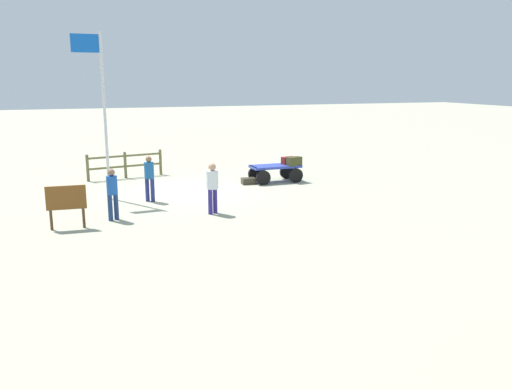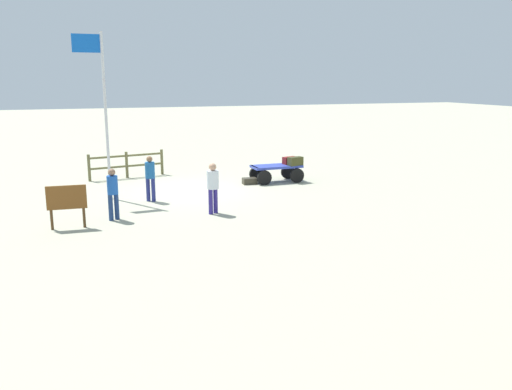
% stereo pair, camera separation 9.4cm
% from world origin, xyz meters
% --- Properties ---
extents(ground_plane, '(120.00, 120.00, 0.00)m').
position_xyz_m(ground_plane, '(0.00, 0.00, 0.00)').
color(ground_plane, '#ADAB90').
extents(luggage_cart, '(2.06, 1.09, 0.70)m').
position_xyz_m(luggage_cart, '(-3.69, -0.54, 0.48)').
color(luggage_cart, '#3041AF').
rests_on(luggage_cart, ground).
extents(suitcase_olive, '(0.67, 0.44, 0.35)m').
position_xyz_m(suitcase_olive, '(-4.42, -0.24, 0.87)').
color(suitcase_olive, '#3B3C19').
rests_on(suitcase_olive, luggage_cart).
extents(suitcase_dark, '(0.64, 0.42, 0.30)m').
position_xyz_m(suitcase_dark, '(-4.35, -0.67, 0.85)').
color(suitcase_dark, maroon).
rests_on(suitcase_dark, luggage_cart).
extents(suitcase_maroon, '(0.58, 0.41, 0.25)m').
position_xyz_m(suitcase_maroon, '(-2.50, -0.46, 0.12)').
color(suitcase_maroon, '#383427').
rests_on(suitcase_maroon, ground).
extents(worker_lead, '(0.46, 0.46, 1.60)m').
position_xyz_m(worker_lead, '(1.75, 1.34, 0.92)').
color(worker_lead, navy).
rests_on(worker_lead, ground).
extents(worker_trailing, '(0.50, 0.50, 1.63)m').
position_xyz_m(worker_trailing, '(0.14, 3.75, 0.97)').
color(worker_trailing, navy).
rests_on(worker_trailing, ground).
extents(worker_supervisor, '(0.43, 0.43, 1.58)m').
position_xyz_m(worker_supervisor, '(3.19, 3.50, 0.91)').
color(worker_supervisor, navy).
rests_on(worker_supervisor, ground).
extents(flagpole, '(1.02, 0.10, 5.76)m').
position_xyz_m(flagpole, '(3.17, 0.42, 3.44)').
color(flagpole, silver).
rests_on(flagpole, ground).
extents(signboard, '(1.10, 0.13, 1.26)m').
position_xyz_m(signboard, '(4.50, 4.04, 0.83)').
color(signboard, '#4C3319').
rests_on(signboard, ground).
extents(wooden_fence, '(3.25, 0.72, 1.13)m').
position_xyz_m(wooden_fence, '(2.06, -3.54, 0.64)').
color(wooden_fence, brown).
rests_on(wooden_fence, ground).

